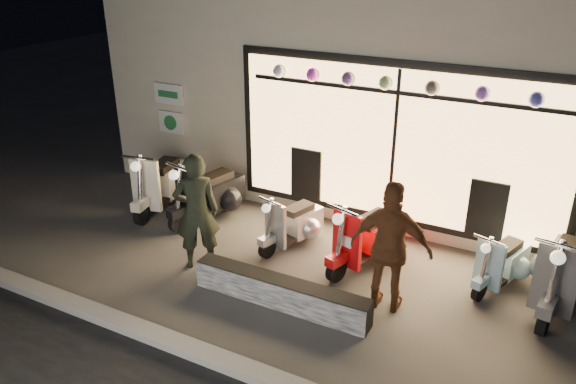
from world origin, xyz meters
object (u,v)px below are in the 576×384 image
at_px(woman, 391,248).
at_px(man, 197,212).
at_px(graffiti_barrier, 281,292).
at_px(scooter_red, 371,236).
at_px(scooter_silver, 297,222).

bearing_deg(woman, man, 1.01).
distance_m(man, woman, 2.84).
xyz_separation_m(graffiti_barrier, scooter_red, (0.66, 1.63, 0.23)).
xyz_separation_m(scooter_red, man, (-2.21, -1.29, 0.46)).
bearing_deg(scooter_red, scooter_silver, -162.64).
bearing_deg(man, scooter_silver, -166.33).
distance_m(graffiti_barrier, man, 1.74).
relative_size(man, woman, 0.99).
relative_size(graffiti_barrier, scooter_red, 1.67).
bearing_deg(scooter_silver, man, -110.47).
height_order(scooter_red, woman, woman).
height_order(graffiti_barrier, woman, woman).
height_order(scooter_silver, man, man).
bearing_deg(woman, graffiti_barrier, 21.12).
height_order(scooter_red, man, man).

